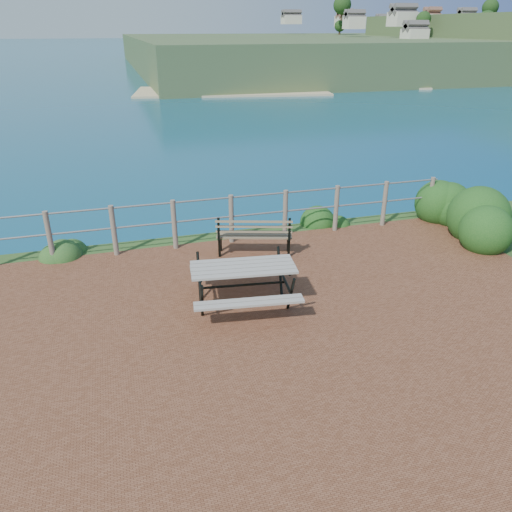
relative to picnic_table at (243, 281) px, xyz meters
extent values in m
cube|color=brown|center=(0.42, -0.82, -0.44)|extent=(10.00, 7.00, 0.12)
plane|color=#135F74|center=(0.42, 199.18, -0.44)|extent=(1200.00, 1200.00, 0.00)
cylinder|color=#6B5B4C|center=(-3.03, 2.53, 0.08)|extent=(0.10, 0.10, 1.00)
cylinder|color=#6B5B4C|center=(-1.88, 2.53, 0.08)|extent=(0.10, 0.10, 1.00)
cylinder|color=#6B5B4C|center=(-0.73, 2.53, 0.08)|extent=(0.10, 0.10, 1.00)
cylinder|color=#6B5B4C|center=(0.42, 2.53, 0.08)|extent=(0.10, 0.10, 1.00)
cylinder|color=#6B5B4C|center=(1.57, 2.53, 0.08)|extent=(0.10, 0.10, 1.00)
cylinder|color=#6B5B4C|center=(2.72, 2.53, 0.08)|extent=(0.10, 0.10, 1.00)
cylinder|color=#6B5B4C|center=(3.87, 2.53, 0.08)|extent=(0.10, 0.10, 1.00)
cylinder|color=#6B5B4C|center=(5.02, 2.53, 0.08)|extent=(0.10, 0.10, 1.00)
cylinder|color=slate|center=(0.42, 2.53, 0.53)|extent=(9.40, 0.04, 0.04)
cylinder|color=slate|center=(0.42, 2.53, 0.13)|extent=(9.40, 0.04, 0.04)
cube|color=#39552A|center=(140.42, 209.18, -6.44)|extent=(260.00, 180.00, 12.00)
cube|color=gray|center=(0.00, 0.00, 0.24)|extent=(1.67, 0.85, 0.04)
cube|color=gray|center=(0.00, 0.00, -0.02)|extent=(1.62, 0.42, 0.04)
cube|color=gray|center=(0.00, 0.00, -0.02)|extent=(1.62, 0.42, 0.04)
cylinder|color=black|center=(0.00, 0.00, -0.07)|extent=(1.38, 0.21, 0.04)
cube|color=brown|center=(0.70, 1.83, -0.02)|extent=(1.47, 0.76, 0.03)
cube|color=brown|center=(0.70, 1.83, 0.23)|extent=(1.40, 0.52, 0.33)
cube|color=black|center=(0.70, 1.83, -0.22)|extent=(0.06, 0.06, 0.39)
cube|color=black|center=(0.70, 1.83, -0.22)|extent=(0.06, 0.06, 0.39)
cube|color=black|center=(0.70, 1.83, -0.22)|extent=(0.06, 0.06, 0.39)
cube|color=black|center=(0.70, 1.83, -0.22)|extent=(0.06, 0.06, 0.39)
ellipsoid|color=#154516|center=(5.51, 1.17, -0.44)|extent=(1.31, 1.31, 1.86)
ellipsoid|color=#154516|center=(5.40, 2.50, -0.44)|extent=(1.15, 1.15, 1.64)
ellipsoid|color=#205520|center=(-2.78, 2.77, -0.44)|extent=(0.83, 0.83, 0.59)
ellipsoid|color=#154516|center=(2.79, 3.10, -0.44)|extent=(0.81, 0.81, 0.56)
camera|label=1|loc=(-1.71, -6.68, 3.62)|focal=35.00mm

